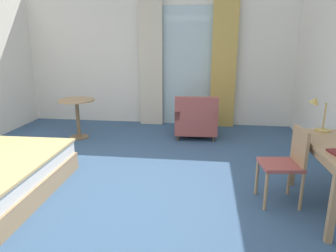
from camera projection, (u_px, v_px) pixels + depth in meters
The scene contains 9 objects.
ground at pixel (113, 197), 3.81m from camera, with size 6.48×7.56×0.10m, color #38567A.
wall_back at pixel (158, 59), 6.78m from camera, with size 6.08×0.12×2.87m, color white.
balcony_glass_door at pixel (187, 67), 6.67m from camera, with size 1.11×0.02×2.52m, color silver.
curtain_panel_left at pixel (151, 64), 6.65m from camera, with size 0.50×0.10×2.66m, color beige.
curtain_panel_right at pixel (224, 65), 6.46m from camera, with size 0.52×0.10×2.66m, color tan.
desk_chair at pixel (287, 161), 3.46m from camera, with size 0.47×0.45×0.89m.
desk_lamp at pixel (318, 110), 3.67m from camera, with size 0.29×0.18×0.43m.
armchair_by_window at pixel (196, 120), 5.94m from camera, with size 0.83×0.79×0.83m.
round_cafe_table at pixel (77, 110), 5.83m from camera, with size 0.67×0.67×0.75m.
Camera 1 is at (1.11, -3.33, 1.80)m, focal length 33.00 mm.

